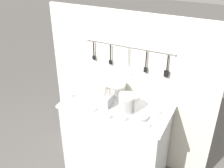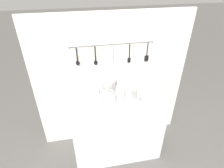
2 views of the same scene
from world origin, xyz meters
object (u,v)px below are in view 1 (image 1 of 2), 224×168
cup_back_left (158,113)px  steel_mixing_bowl (142,117)px  bowl_stack_nested_right (118,90)px  cup_front_right (108,117)px  bowl_stack_tall_left (127,104)px  plate_stack (97,91)px  cup_centre (148,126)px  cutlery_caddy (105,100)px  cup_edge_near (137,99)px  cup_edge_far (93,110)px  cup_front_left (70,96)px  cup_back_right (124,119)px

cup_back_left → steel_mixing_bowl: bearing=-132.2°
bowl_stack_nested_right → steel_mixing_bowl: bowl_stack_nested_right is taller
steel_mixing_bowl → cup_back_left: size_ratio=2.74×
cup_front_right → bowl_stack_tall_left: bearing=58.3°
plate_stack → cup_front_right: size_ratio=4.21×
bowl_stack_nested_right → cup_centre: (0.47, -0.37, -0.06)m
cutlery_caddy → cup_edge_near: (0.26, 0.24, -0.04)m
bowl_stack_tall_left → cup_centre: 0.31m
cutlery_caddy → cup_centre: bearing=-15.8°
steel_mixing_bowl → cup_edge_far: cup_edge_far is taller
plate_stack → steel_mixing_bowl: plate_stack is taller
cup_centre → bowl_stack_nested_right: bearing=142.2°
plate_stack → cup_back_left: (0.72, -0.08, -0.02)m
bowl_stack_nested_right → cup_centre: bearing=-37.8°
bowl_stack_nested_right → cup_edge_far: (-0.10, -0.37, -0.06)m
bowl_stack_nested_right → bowl_stack_tall_left: bearing=-48.2°
bowl_stack_tall_left → cup_edge_far: (-0.30, -0.14, -0.08)m
bowl_stack_nested_right → cup_front_right: size_ratio=3.36×
bowl_stack_tall_left → cutlery_caddy: cutlery_caddy is taller
cutlery_caddy → cup_edge_far: bearing=-111.2°
bowl_stack_tall_left → steel_mixing_bowl: size_ratio=1.47×
bowl_stack_tall_left → cup_edge_far: size_ratio=4.04×
cutlery_caddy → cup_centre: 0.54m
cup_front_left → cup_centre: (0.93, -0.12, 0.00)m
cup_edge_far → cup_front_right: 0.20m
bowl_stack_tall_left → cup_back_right: (0.03, -0.15, -0.08)m
cup_edge_near → cup_back_right: size_ratio=1.00×
cutlery_caddy → cup_edge_far: 0.16m
cup_edge_far → cup_back_left: 0.64m
plate_stack → steel_mixing_bowl: bearing=-18.8°
bowl_stack_tall_left → cup_front_right: size_ratio=4.04×
steel_mixing_bowl → cup_front_left: size_ratio=2.74×
plate_stack → cutlery_caddy: 0.25m
cup_edge_far → cup_centre: (0.57, 0.00, 0.00)m
cup_back_right → cup_centre: bearing=1.8°
plate_stack → cup_back_right: plate_stack is taller
bowl_stack_tall_left → cup_edge_near: size_ratio=4.04×
cup_edge_far → cup_front_left: (-0.35, 0.12, 0.00)m
cutlery_caddy → cup_back_left: bearing=9.1°
plate_stack → cup_edge_near: bearing=10.2°
plate_stack → cup_back_right: (0.47, -0.32, -0.02)m
bowl_stack_tall_left → plate_stack: (-0.43, 0.17, -0.06)m
cup_back_left → plate_stack: bearing=173.9°
cutlery_caddy → cup_back_right: 0.32m
plate_stack → cup_edge_near: plate_stack is taller
cup_edge_far → cup_centre: same height
plate_stack → cup_front_left: (-0.22, -0.19, -0.02)m
cup_centre → cup_edge_far: bearing=-179.9°
cup_back_left → cup_edge_far: bearing=-158.6°
bowl_stack_nested_right → cup_back_left: 0.51m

